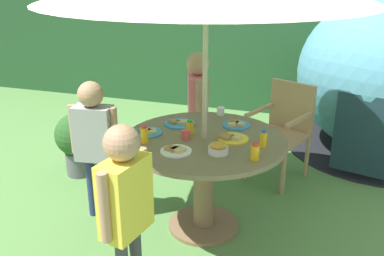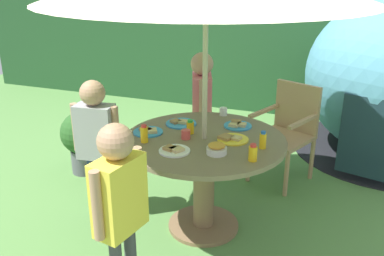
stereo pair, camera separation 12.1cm
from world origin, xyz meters
The scene contains 20 objects.
ground_plane centered at (0.00, 0.00, -0.01)m, with size 10.00×10.00×0.02m, color #548442.
hedge_backdrop centered at (0.00, 3.17, 0.94)m, with size 9.00×0.70×1.88m, color #234C28.
garden_table centered at (0.00, 0.00, 0.54)m, with size 1.17×1.17×0.74m.
wooden_chair centered at (0.45, 1.05, 0.50)m, with size 0.60×0.62×0.89m.
potted_plant centered at (-1.38, 0.49, 0.35)m, with size 0.40×0.40×0.61m.
child_in_pink_shirt centered at (-0.30, 0.82, 0.75)m, with size 0.26×0.38×1.18m.
child_in_grey_shirt centered at (-0.83, -0.10, 0.71)m, with size 0.38×0.19×1.11m.
child_in_yellow_shirt centered at (-0.18, -0.91, 0.73)m, with size 0.22×0.39×1.15m.
snack_bowl centered at (0.16, -0.22, 0.77)m, with size 0.13×0.13×0.07m.
plate_near_right centered at (0.16, 0.32, 0.75)m, with size 0.21×0.21×0.03m.
plate_front_edge centered at (-0.42, -0.04, 0.75)m, with size 0.22×0.22×0.03m.
plate_mid_left centered at (-0.12, -0.28, 0.75)m, with size 0.21×0.21×0.03m.
plate_near_left centered at (-0.26, 0.21, 0.74)m, with size 0.24×0.24×0.03m.
plate_mid_right centered at (0.19, 0.04, 0.75)m, with size 0.22×0.22×0.03m.
juice_bottle_far_left centered at (0.42, -0.02, 0.79)m, with size 0.05×0.05×0.12m.
juice_bottle_far_right centered at (0.40, -0.24, 0.79)m, with size 0.06×0.06×0.11m.
juice_bottle_center_front centered at (-0.37, -0.20, 0.80)m, with size 0.05×0.05×0.13m.
juice_bottle_center_back centered at (-0.13, 0.06, 0.78)m, with size 0.06×0.06×0.10m.
cup_near centered at (-0.12, -0.05, 0.77)m, with size 0.06×0.06×0.07m, color #E04C47.
cup_far centered at (-0.01, 0.53, 0.77)m, with size 0.06×0.06×0.06m, color white.
Camera 2 is at (0.89, -2.68, 1.91)m, focal length 40.13 mm.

